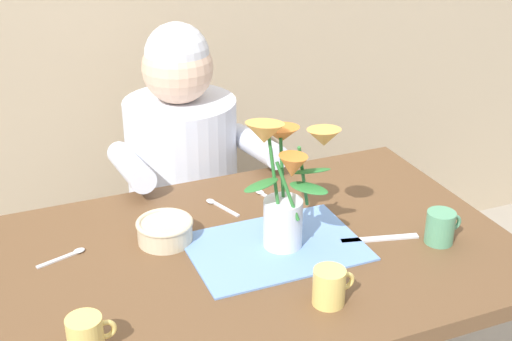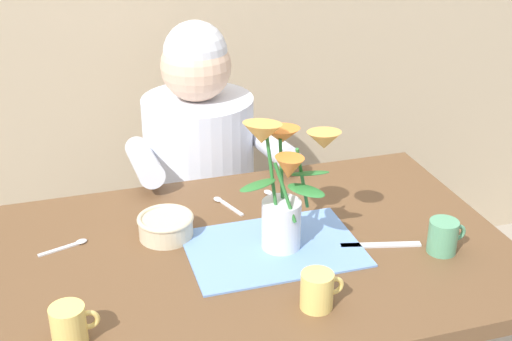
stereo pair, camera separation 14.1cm
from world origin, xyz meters
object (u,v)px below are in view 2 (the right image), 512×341
Objects in this scene: tea_cup at (443,236)px; ceramic_mug at (70,325)px; flower_vase at (284,184)px; dinner_knife at (381,245)px; ceramic_bowl at (166,226)px; seated_person at (201,198)px; coffee_cup at (318,290)px.

tea_cup and ceramic_mug have the same top height.
flower_vase is 0.28m from dinner_knife.
ceramic_bowl is at bearing 153.01° from flower_vase.
tea_cup is at bearing -12.69° from dinner_knife.
flower_vase is at bearing 178.66° from dinner_knife.
dinner_knife is at bearing 11.23° from ceramic_mug.
ceramic_bowl is 0.65m from tea_cup.
flower_vase is at bearing -85.12° from seated_person.
tea_cup is 1.00× the size of ceramic_mug.
tea_cup is (0.41, -0.75, 0.22)m from seated_person.
flower_vase reaches higher than dinner_knife.
dinner_knife is 0.29m from coffee_cup.
ceramic_bowl is at bearing -111.87° from seated_person.
tea_cup and coffee_cup have the same top height.
coffee_cup is (0.05, -0.86, 0.22)m from seated_person.
tea_cup is 1.00× the size of coffee_cup.
dinner_knife is at bearing -15.32° from flower_vase.
dinner_knife is 2.04× the size of tea_cup.
seated_person is 12.20× the size of tea_cup.
ceramic_mug is at bearing -157.71° from flower_vase.
ceramic_bowl is 0.41m from ceramic_mug.
ceramic_mug is at bearing -174.58° from tea_cup.
coffee_cup is (0.25, -0.37, 0.01)m from ceramic_bowl.
ceramic_bowl reaches higher than dinner_knife.
seated_person reaches higher than flower_vase.
seated_person is 0.88m from tea_cup.
coffee_cup reaches higher than dinner_knife.
seated_person is 5.97× the size of dinner_knife.
flower_vase is 0.32m from ceramic_bowl.
flower_vase is 3.47× the size of ceramic_mug.
tea_cup is at bearing -22.82° from ceramic_bowl.
seated_person reaches higher than dinner_knife.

